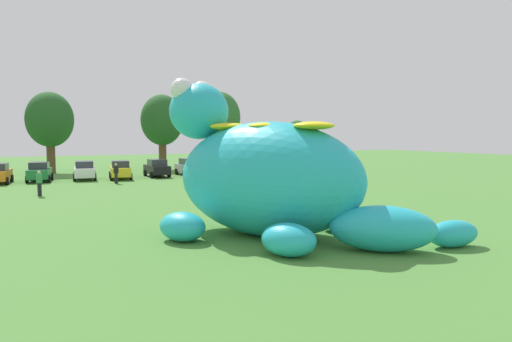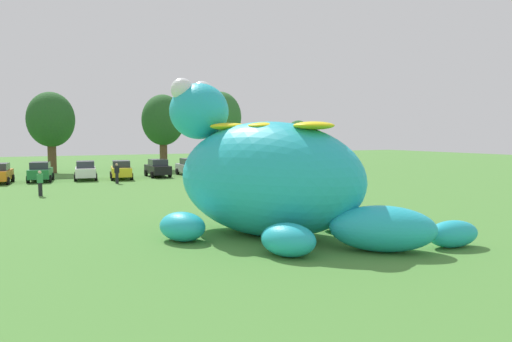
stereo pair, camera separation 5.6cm
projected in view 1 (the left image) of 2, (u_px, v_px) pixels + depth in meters
name	position (u px, v px, depth m)	size (l,w,h in m)	color
ground_plane	(264.00, 232.00, 19.67)	(160.00, 160.00, 0.00)	#4C8438
giant_inflatable_creature	(268.00, 177.00, 18.69)	(10.75, 10.70, 6.52)	#23B2C6
car_green	(40.00, 172.00, 40.66)	(2.35, 4.29, 1.72)	#1E7238
car_white	(85.00, 170.00, 42.13)	(2.26, 4.25, 1.72)	white
car_yellow	(120.00, 170.00, 42.80)	(2.33, 4.28, 1.72)	yellow
car_black	(157.00, 168.00, 45.14)	(1.94, 4.10, 1.72)	black
car_silver	(189.00, 167.00, 46.81)	(1.96, 4.11, 1.72)	#B7BABF
box_truck	(250.00, 158.00, 49.17)	(2.38, 6.40, 2.95)	silver
tree_mid_left	(50.00, 120.00, 49.17)	(4.86, 4.86, 8.63)	brown
tree_centre_left	(162.00, 121.00, 54.48)	(4.96, 4.96, 8.80)	brown
tree_centre	(219.00, 118.00, 58.79)	(5.37, 5.37, 9.54)	brown
tree_centre_right	(297.00, 136.00, 61.59)	(3.37, 3.37, 5.99)	brown
spectator_near_inflatable	(246.00, 181.00, 32.65)	(0.38, 0.26, 1.71)	#2D334C
spectator_mid_field	(39.00, 183.00, 30.93)	(0.38, 0.26, 1.71)	black
spectator_by_cars	(116.00, 173.00, 38.88)	(0.38, 0.26, 1.71)	black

